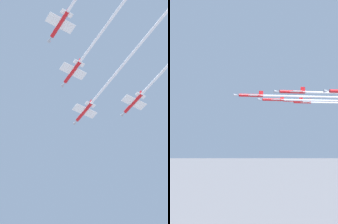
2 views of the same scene
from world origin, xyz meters
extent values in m
cylinder|color=red|center=(-4.77, -4.34, 112.02)|extent=(4.25, 10.34, 1.27)
cone|color=#9EA3AD|center=(-2.91, -10.43, 112.02)|extent=(1.83, 2.57, 1.21)
cube|color=white|center=(-4.93, -3.78, 111.96)|extent=(9.94, 6.24, 0.21)
cube|color=white|center=(-6.09, 0.03, 112.02)|extent=(4.24, 2.70, 0.21)
cube|color=red|center=(-6.06, -0.06, 113.06)|extent=(0.72, 1.83, 2.08)
cylinder|color=white|center=(-14.59, 27.99, 112.02)|extent=(17.47, 54.94, 0.89)
cylinder|color=red|center=(3.93, 12.80, 112.52)|extent=(4.25, 10.34, 1.27)
cone|color=#9EA3AD|center=(5.78, 6.71, 112.52)|extent=(1.83, 2.57, 1.21)
cube|color=white|center=(3.76, 13.36, 112.47)|extent=(9.94, 6.24, 0.21)
cube|color=white|center=(2.60, 17.17, 112.52)|extent=(4.24, 2.70, 0.21)
cube|color=red|center=(2.63, 17.08, 113.57)|extent=(0.72, 1.83, 2.08)
cylinder|color=red|center=(-21.52, 5.07, 111.52)|extent=(4.25, 10.34, 1.27)
cone|color=#9EA3AD|center=(-19.67, -1.02, 111.52)|extent=(1.83, 2.57, 1.21)
cube|color=white|center=(-21.69, 5.63, 111.46)|extent=(9.94, 6.24, 0.21)
cube|color=white|center=(-22.85, 9.44, 111.52)|extent=(4.24, 2.70, 0.21)
cube|color=red|center=(-22.82, 9.35, 112.56)|extent=(0.72, 1.83, 2.08)
cylinder|color=white|center=(-31.35, 37.41, 111.52)|extent=(17.47, 54.96, 0.89)
cone|color=#9EA3AD|center=(14.20, 24.74, 111.68)|extent=(1.83, 2.57, 1.21)
cylinder|color=red|center=(-38.55, 15.37, 112.36)|extent=(4.25, 10.34, 1.27)
cone|color=#9EA3AD|center=(-36.70, 9.28, 112.36)|extent=(1.83, 2.57, 1.21)
cube|color=white|center=(-38.72, 15.92, 112.30)|extent=(9.94, 6.24, 0.21)
cube|color=white|center=(-39.88, 19.73, 112.36)|extent=(4.24, 2.70, 0.21)
cube|color=red|center=(-39.85, 19.65, 113.40)|extent=(0.72, 1.83, 2.08)
cylinder|color=red|center=(-54.31, 21.47, 112.56)|extent=(4.25, 10.34, 1.27)
cone|color=#9EA3AD|center=(-52.46, 15.38, 112.56)|extent=(1.83, 2.57, 1.21)
cube|color=white|center=(-54.48, 22.03, 112.50)|extent=(9.94, 6.24, 0.21)
cube|color=white|center=(-55.63, 25.84, 112.56)|extent=(4.24, 2.70, 0.21)
cube|color=red|center=(-55.61, 25.75, 113.60)|extent=(0.72, 1.83, 2.08)
camera|label=1|loc=(20.44, 93.44, 2.33)|focal=61.81mm
camera|label=2|loc=(133.71, 6.16, 99.01)|focal=52.42mm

